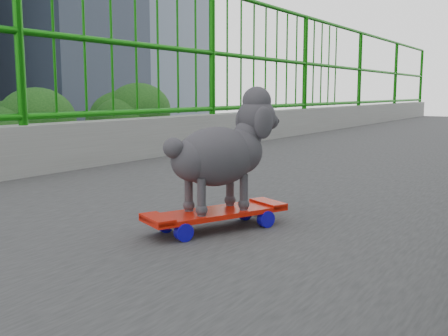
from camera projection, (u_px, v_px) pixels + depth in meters
skateboard at (216, 215)px, 1.89m from camera, size 0.36×0.55×0.07m
poodle at (222, 150)px, 1.87m from camera, size 0.31×0.45×0.40m
car_0 at (291, 296)px, 17.64m from camera, size 1.66×4.13×1.41m
car_2 at (38, 306)px, 16.74m from camera, size 2.51×5.45×1.51m
car_5 at (298, 293)px, 18.09m from camera, size 1.39×4.00×1.32m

